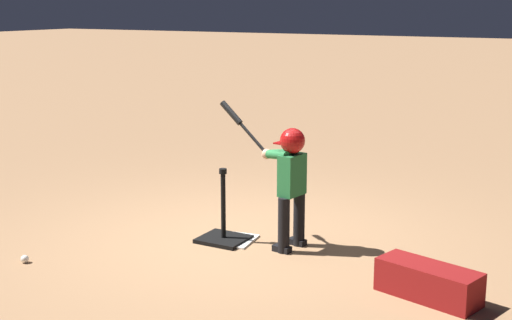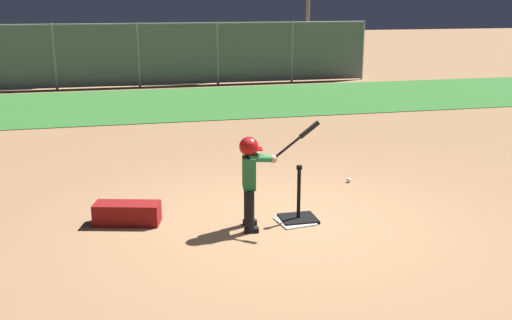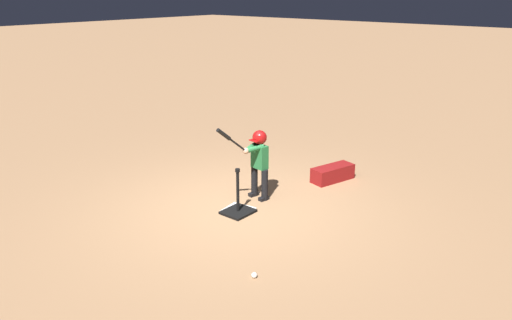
{
  "view_description": "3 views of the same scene",
  "coord_description": "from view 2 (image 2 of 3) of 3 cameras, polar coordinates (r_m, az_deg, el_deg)",
  "views": [
    {
      "loc": [
        -3.5,
        5.89,
        2.35
      ],
      "look_at": [
        -0.13,
        -0.16,
        0.82
      ],
      "focal_mm": 50.0,
      "sensor_mm": 36.0,
      "label": 1
    },
    {
      "loc": [
        -2.15,
        -6.99,
        2.84
      ],
      "look_at": [
        -0.43,
        0.23,
        0.82
      ],
      "focal_mm": 42.0,
      "sensor_mm": 36.0,
      "label": 2
    },
    {
      "loc": [
        5.5,
        4.97,
        3.4
      ],
      "look_at": [
        -0.12,
        0.27,
        0.87
      ],
      "focal_mm": 35.0,
      "sensor_mm": 36.0,
      "label": 3
    }
  ],
  "objects": [
    {
      "name": "batter_child",
      "position": [
        7.42,
        -0.4,
        -1.01
      ],
      "size": [
        1.0,
        0.38,
        1.39
      ],
      "color": "black",
      "rests_on": "ground_plane"
    },
    {
      "name": "ground_plane",
      "position": [
        7.85,
        3.47,
        -6.02
      ],
      "size": [
        90.0,
        90.0,
        0.0
      ],
      "primitive_type": "plane",
      "color": "#99704C"
    },
    {
      "name": "equipment_bag",
      "position": [
        7.95,
        -12.17,
        -4.99
      ],
      "size": [
        0.89,
        0.53,
        0.28
      ],
      "primitive_type": "cube",
      "rotation": [
        0.0,
        0.0,
        -0.26
      ],
      "color": "maroon",
      "rests_on": "ground_plane"
    },
    {
      "name": "batting_tee",
      "position": [
        7.92,
        4.06,
        -5.09
      ],
      "size": [
        0.47,
        0.42,
        0.75
      ],
      "color": "black",
      "rests_on": "ground_plane"
    },
    {
      "name": "bleachers_right_center",
      "position": [
        22.94,
        4.13,
        9.25
      ],
      "size": [
        3.51,
        2.2,
        0.99
      ],
      "color": "#93969E",
      "rests_on": "ground_plane"
    },
    {
      "name": "baseball",
      "position": [
        9.62,
        8.83,
        -1.91
      ],
      "size": [
        0.07,
        0.07,
        0.07
      ],
      "primitive_type": "sphere",
      "color": "white",
      "rests_on": "ground_plane"
    },
    {
      "name": "bleachers_far_right",
      "position": [
        21.57,
        -22.81,
        7.62
      ],
      "size": [
        2.94,
        1.84,
        0.89
      ],
      "color": "#93969E",
      "rests_on": "ground_plane"
    },
    {
      "name": "bleachers_center",
      "position": [
        21.47,
        -8.6,
        8.65
      ],
      "size": [
        3.39,
        2.0,
        0.93
      ],
      "color": "#93969E",
      "rests_on": "ground_plane"
    },
    {
      "name": "grass_outfield_strip",
      "position": [
        16.95,
        -5.96,
        5.5
      ],
      "size": [
        56.0,
        5.43,
        0.02
      ],
      "primitive_type": "cube",
      "color": "#33702D",
      "rests_on": "ground_plane"
    },
    {
      "name": "home_plate",
      "position": [
        7.88,
        3.74,
        -5.85
      ],
      "size": [
        0.5,
        0.5,
        0.02
      ],
      "primitive_type": "cube",
      "rotation": [
        0.0,
        0.0,
        0.14
      ],
      "color": "white",
      "rests_on": "ground_plane"
    },
    {
      "name": "backstop_fence",
      "position": [
        20.28,
        -7.39,
        10.11
      ],
      "size": [
        13.17,
        0.08,
        2.07
      ],
      "color": "#9E9EA3",
      "rests_on": "ground_plane"
    }
  ]
}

